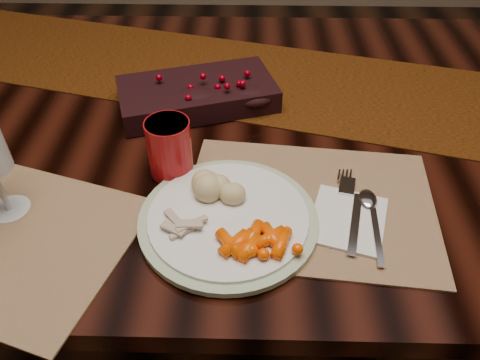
{
  "coord_description": "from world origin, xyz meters",
  "views": [
    {
      "loc": [
        -0.01,
        -0.81,
        1.3
      ],
      "look_at": [
        -0.02,
        -0.25,
        0.8
      ],
      "focal_mm": 35.0,
      "sensor_mm": 36.0,
      "label": 1
    }
  ],
  "objects_px": {
    "dining_table": "(251,236)",
    "placemat_main": "(309,204)",
    "mashed_potatoes": "(219,187)",
    "baby_carrots": "(251,233)",
    "red_cup": "(170,148)",
    "napkin": "(348,219)",
    "dinner_plate": "(228,218)",
    "centerpiece": "(197,91)",
    "turkey_shreds": "(181,224)"
  },
  "relations": [
    {
      "from": "baby_carrots",
      "to": "dinner_plate",
      "type": "bearing_deg",
      "value": 127.47
    },
    {
      "from": "baby_carrots",
      "to": "centerpiece",
      "type": "bearing_deg",
      "value": 106.45
    },
    {
      "from": "placemat_main",
      "to": "baby_carrots",
      "type": "height_order",
      "value": "baby_carrots"
    },
    {
      "from": "mashed_potatoes",
      "to": "napkin",
      "type": "distance_m",
      "value": 0.21
    },
    {
      "from": "mashed_potatoes",
      "to": "red_cup",
      "type": "height_order",
      "value": "red_cup"
    },
    {
      "from": "dining_table",
      "to": "mashed_potatoes",
      "type": "xyz_separation_m",
      "value": [
        -0.06,
        -0.26,
        0.42
      ]
    },
    {
      "from": "dining_table",
      "to": "placemat_main",
      "type": "xyz_separation_m",
      "value": [
        0.09,
        -0.26,
        0.38
      ]
    },
    {
      "from": "napkin",
      "to": "placemat_main",
      "type": "bearing_deg",
      "value": 163.17
    },
    {
      "from": "dining_table",
      "to": "centerpiece",
      "type": "relative_size",
      "value": 5.66
    },
    {
      "from": "red_cup",
      "to": "dinner_plate",
      "type": "bearing_deg",
      "value": -49.12
    },
    {
      "from": "centerpiece",
      "to": "mashed_potatoes",
      "type": "xyz_separation_m",
      "value": [
        0.06,
        -0.3,
        0.01
      ]
    },
    {
      "from": "mashed_potatoes",
      "to": "turkey_shreds",
      "type": "distance_m",
      "value": 0.09
    },
    {
      "from": "turkey_shreds",
      "to": "baby_carrots",
      "type": "bearing_deg",
      "value": -9.8
    },
    {
      "from": "mashed_potatoes",
      "to": "napkin",
      "type": "relative_size",
      "value": 0.65
    },
    {
      "from": "dining_table",
      "to": "red_cup",
      "type": "bearing_deg",
      "value": -128.62
    },
    {
      "from": "baby_carrots",
      "to": "napkin",
      "type": "relative_size",
      "value": 0.91
    },
    {
      "from": "red_cup",
      "to": "baby_carrots",
      "type": "bearing_deg",
      "value": -50.03
    },
    {
      "from": "baby_carrots",
      "to": "red_cup",
      "type": "relative_size",
      "value": 1.14
    },
    {
      "from": "placemat_main",
      "to": "napkin",
      "type": "xyz_separation_m",
      "value": [
        0.06,
        -0.04,
        0.0
      ]
    },
    {
      "from": "baby_carrots",
      "to": "red_cup",
      "type": "xyz_separation_m",
      "value": [
        -0.14,
        0.17,
        0.03
      ]
    },
    {
      "from": "turkey_shreds",
      "to": "red_cup",
      "type": "xyz_separation_m",
      "value": [
        -0.04,
        0.15,
        0.03
      ]
    },
    {
      "from": "red_cup",
      "to": "dining_table",
      "type": "bearing_deg",
      "value": 51.38
    },
    {
      "from": "baby_carrots",
      "to": "mashed_potatoes",
      "type": "distance_m",
      "value": 0.1
    },
    {
      "from": "placemat_main",
      "to": "mashed_potatoes",
      "type": "bearing_deg",
      "value": -171.95
    },
    {
      "from": "centerpiece",
      "to": "mashed_potatoes",
      "type": "distance_m",
      "value": 0.31
    },
    {
      "from": "centerpiece",
      "to": "placemat_main",
      "type": "distance_m",
      "value": 0.36
    },
    {
      "from": "dining_table",
      "to": "turkey_shreds",
      "type": "distance_m",
      "value": 0.53
    },
    {
      "from": "dining_table",
      "to": "dinner_plate",
      "type": "relative_size",
      "value": 6.37
    },
    {
      "from": "dining_table",
      "to": "placemat_main",
      "type": "distance_m",
      "value": 0.46
    },
    {
      "from": "centerpiece",
      "to": "dinner_plate",
      "type": "height_order",
      "value": "centerpiece"
    },
    {
      "from": "placemat_main",
      "to": "dining_table",
      "type": "bearing_deg",
      "value": 115.27
    },
    {
      "from": "dining_table",
      "to": "red_cup",
      "type": "relative_size",
      "value": 17.31
    },
    {
      "from": "napkin",
      "to": "red_cup",
      "type": "relative_size",
      "value": 1.26
    },
    {
      "from": "dinner_plate",
      "to": "mashed_potatoes",
      "type": "relative_size",
      "value": 3.32
    },
    {
      "from": "dinner_plate",
      "to": "red_cup",
      "type": "height_order",
      "value": "red_cup"
    },
    {
      "from": "placemat_main",
      "to": "mashed_potatoes",
      "type": "height_order",
      "value": "mashed_potatoes"
    },
    {
      "from": "baby_carrots",
      "to": "red_cup",
      "type": "bearing_deg",
      "value": 129.97
    },
    {
      "from": "napkin",
      "to": "dinner_plate",
      "type": "bearing_deg",
      "value": -160.71
    },
    {
      "from": "placemat_main",
      "to": "mashed_potatoes",
      "type": "relative_size",
      "value": 4.78
    },
    {
      "from": "dining_table",
      "to": "napkin",
      "type": "distance_m",
      "value": 0.5
    },
    {
      "from": "dining_table",
      "to": "placemat_main",
      "type": "relative_size",
      "value": 4.42
    },
    {
      "from": "napkin",
      "to": "baby_carrots",
      "type": "bearing_deg",
      "value": -143.75
    },
    {
      "from": "mashed_potatoes",
      "to": "turkey_shreds",
      "type": "bearing_deg",
      "value": -127.98
    },
    {
      "from": "mashed_potatoes",
      "to": "napkin",
      "type": "xyz_separation_m",
      "value": [
        0.2,
        -0.03,
        -0.04
      ]
    },
    {
      "from": "dining_table",
      "to": "napkin",
      "type": "height_order",
      "value": "napkin"
    },
    {
      "from": "turkey_shreds",
      "to": "red_cup",
      "type": "distance_m",
      "value": 0.16
    },
    {
      "from": "placemat_main",
      "to": "red_cup",
      "type": "xyz_separation_m",
      "value": [
        -0.24,
        0.07,
        0.05
      ]
    },
    {
      "from": "dining_table",
      "to": "centerpiece",
      "type": "bearing_deg",
      "value": 161.93
    },
    {
      "from": "placemat_main",
      "to": "baby_carrots",
      "type": "distance_m",
      "value": 0.14
    },
    {
      "from": "centerpiece",
      "to": "napkin",
      "type": "distance_m",
      "value": 0.43
    }
  ]
}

